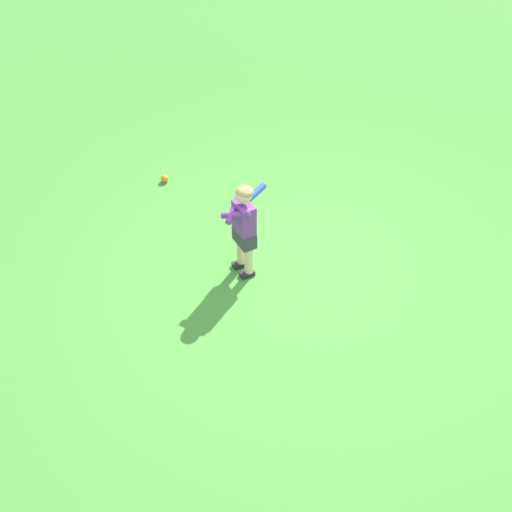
# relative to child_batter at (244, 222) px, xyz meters

# --- Properties ---
(ground_plane) EXTENTS (40.00, 40.00, 0.00)m
(ground_plane) POSITION_rel_child_batter_xyz_m (-0.52, 0.32, -0.65)
(ground_plane) COLOR #479338
(child_batter) EXTENTS (0.58, 0.41, 1.08)m
(child_batter) POSITION_rel_child_batter_xyz_m (0.00, 0.00, 0.00)
(child_batter) COLOR #232328
(child_batter) RESTS_ON ground
(play_ball_far_left) EXTENTS (0.10, 0.10, 0.10)m
(play_ball_far_left) POSITION_rel_child_batter_xyz_m (0.31, -1.92, -0.60)
(play_ball_far_left) COLOR orange
(play_ball_far_left) RESTS_ON ground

